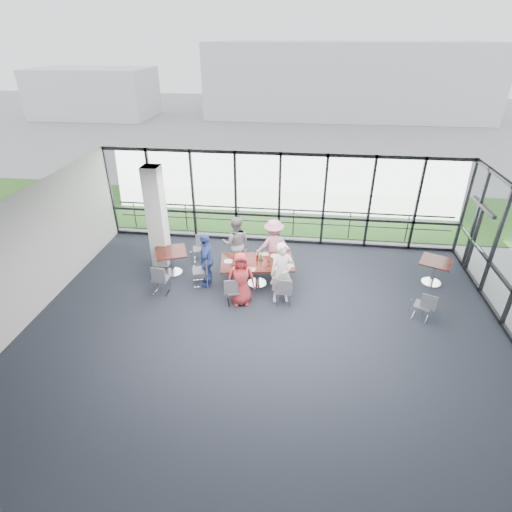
# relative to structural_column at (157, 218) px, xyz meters

# --- Properties ---
(floor) EXTENTS (12.00, 10.00, 0.02)m
(floor) POSITION_rel_structural_column_xyz_m (3.60, -3.00, -1.61)
(floor) COLOR #212730
(floor) RESTS_ON ground
(ceiling) EXTENTS (12.00, 10.00, 0.04)m
(ceiling) POSITION_rel_structural_column_xyz_m (3.60, -3.00, 1.60)
(ceiling) COLOR silver
(ceiling) RESTS_ON ground
(wall_left) EXTENTS (0.10, 10.00, 3.20)m
(wall_left) POSITION_rel_structural_column_xyz_m (-2.40, -3.00, 0.00)
(wall_left) COLOR silver
(wall_left) RESTS_ON ground
(wall_front) EXTENTS (12.00, 0.10, 3.20)m
(wall_front) POSITION_rel_structural_column_xyz_m (3.60, -8.00, 0.00)
(wall_front) COLOR silver
(wall_front) RESTS_ON ground
(curtain_wall_back) EXTENTS (12.00, 0.10, 3.20)m
(curtain_wall_back) POSITION_rel_structural_column_xyz_m (3.60, 2.00, 0.00)
(curtain_wall_back) COLOR white
(curtain_wall_back) RESTS_ON ground
(exit_door) EXTENTS (0.12, 1.60, 2.10)m
(exit_door) POSITION_rel_structural_column_xyz_m (9.60, 0.75, -0.55)
(exit_door) COLOR black
(exit_door) RESTS_ON ground
(structural_column) EXTENTS (0.50, 0.50, 3.20)m
(structural_column) POSITION_rel_structural_column_xyz_m (0.00, 0.00, 0.00)
(structural_column) COLOR white
(structural_column) RESTS_ON ground
(apron) EXTENTS (80.00, 70.00, 0.02)m
(apron) POSITION_rel_structural_column_xyz_m (3.60, 7.00, -1.62)
(apron) COLOR gray
(apron) RESTS_ON ground
(grass_strip) EXTENTS (80.00, 5.00, 0.01)m
(grass_strip) POSITION_rel_structural_column_xyz_m (3.60, 5.00, -1.59)
(grass_strip) COLOR #26501B
(grass_strip) RESTS_ON ground
(hangar_main) EXTENTS (24.00, 10.00, 6.00)m
(hangar_main) POSITION_rel_structural_column_xyz_m (7.60, 29.00, 1.40)
(hangar_main) COLOR silver
(hangar_main) RESTS_ON ground
(hangar_aux) EXTENTS (10.00, 6.00, 4.00)m
(hangar_aux) POSITION_rel_structural_column_xyz_m (-14.40, 25.00, 0.40)
(hangar_aux) COLOR silver
(hangar_aux) RESTS_ON ground
(guard_rail) EXTENTS (12.00, 0.06, 0.06)m
(guard_rail) POSITION_rel_structural_column_xyz_m (3.60, 2.60, -1.10)
(guard_rail) COLOR #2D2D33
(guard_rail) RESTS_ON ground
(main_table) EXTENTS (2.24, 1.46, 0.75)m
(main_table) POSITION_rel_structural_column_xyz_m (3.18, -0.84, -0.96)
(main_table) COLOR black
(main_table) RESTS_ON ground
(side_table_left) EXTENTS (1.18, 1.18, 0.75)m
(side_table_left) POSITION_rel_structural_column_xyz_m (0.51, -0.54, -0.96)
(side_table_left) COLOR black
(side_table_left) RESTS_ON ground
(side_table_right) EXTENTS (1.10, 1.10, 0.75)m
(side_table_right) POSITION_rel_structural_column_xyz_m (8.33, -0.17, -0.97)
(side_table_right) COLOR black
(side_table_right) RESTS_ON ground
(diner_near_left) EXTENTS (0.84, 0.63, 1.55)m
(diner_near_left) POSITION_rel_structural_column_xyz_m (2.86, -1.85, -0.83)
(diner_near_left) COLOR #C83439
(diner_near_left) RESTS_ON ground
(diner_near_right) EXTENTS (0.73, 0.60, 1.76)m
(diner_near_right) POSITION_rel_structural_column_xyz_m (3.94, -1.59, -0.72)
(diner_near_right) COLOR white
(diner_near_right) RESTS_ON ground
(diner_far_left) EXTENTS (0.90, 0.61, 1.76)m
(diner_far_left) POSITION_rel_structural_column_xyz_m (2.43, -0.03, -0.72)
(diner_far_left) COLOR gray
(diner_far_left) RESTS_ON ground
(diner_far_right) EXTENTS (1.21, 0.86, 1.69)m
(diner_far_right) POSITION_rel_structural_column_xyz_m (3.58, 0.05, -0.75)
(diner_far_right) COLOR pink
(diner_far_right) RESTS_ON ground
(diner_end) EXTENTS (0.54, 0.98, 1.66)m
(diner_end) POSITION_rel_structural_column_xyz_m (1.74, -1.05, -0.77)
(diner_end) COLOR #3550A0
(diner_end) RESTS_ON ground
(chair_main_nl) EXTENTS (0.50, 0.50, 0.82)m
(chair_main_nl) POSITION_rel_structural_column_xyz_m (2.68, -1.89, -1.19)
(chair_main_nl) COLOR slate
(chair_main_nl) RESTS_ON ground
(chair_main_nr) EXTENTS (0.42, 0.42, 0.81)m
(chair_main_nr) POSITION_rel_structural_column_xyz_m (4.04, -1.71, -1.19)
(chair_main_nr) COLOR slate
(chair_main_nr) RESTS_ON ground
(chair_main_fl) EXTENTS (0.47, 0.47, 0.96)m
(chair_main_fl) POSITION_rel_structural_column_xyz_m (2.47, 0.17, -1.12)
(chair_main_fl) COLOR slate
(chair_main_fl) RESTS_ON ground
(chair_main_fr) EXTENTS (0.50, 0.50, 0.86)m
(chair_main_fr) POSITION_rel_structural_column_xyz_m (3.48, 0.23, -1.17)
(chair_main_fr) COLOR slate
(chair_main_fr) RESTS_ON ground
(chair_main_end) EXTENTS (0.57, 0.57, 0.91)m
(chair_main_end) POSITION_rel_structural_column_xyz_m (1.54, -1.05, -1.14)
(chair_main_end) COLOR slate
(chair_main_end) RESTS_ON ground
(chair_spare_la) EXTENTS (0.46, 0.46, 0.88)m
(chair_spare_la) POSITION_rel_structural_column_xyz_m (0.53, -1.60, -1.16)
(chair_spare_la) COLOR slate
(chair_spare_la) RESTS_ON ground
(chair_spare_lb) EXTENTS (0.50, 0.50, 0.82)m
(chair_spare_lb) POSITION_rel_structural_column_xyz_m (1.15, 0.35, -1.19)
(chair_spare_lb) COLOR slate
(chair_spare_lb) RESTS_ON ground
(chair_spare_r) EXTENTS (0.52, 0.52, 0.80)m
(chair_spare_r) POSITION_rel_structural_column_xyz_m (7.59, -1.95, -1.20)
(chair_spare_r) COLOR slate
(chair_spare_r) RESTS_ON ground
(plate_nl) EXTENTS (0.26, 0.26, 0.01)m
(plate_nl) POSITION_rel_structural_column_xyz_m (2.68, -1.26, -0.84)
(plate_nl) COLOR white
(plate_nl) RESTS_ON main_table
(plate_nr) EXTENTS (0.24, 0.24, 0.01)m
(plate_nr) POSITION_rel_structural_column_xyz_m (3.81, -1.16, -0.84)
(plate_nr) COLOR white
(plate_nr) RESTS_ON main_table
(plate_fl) EXTENTS (0.25, 0.25, 0.01)m
(plate_fl) POSITION_rel_structural_column_xyz_m (2.63, -0.60, -0.84)
(plate_fl) COLOR white
(plate_fl) RESTS_ON main_table
(plate_fr) EXTENTS (0.26, 0.26, 0.01)m
(plate_fr) POSITION_rel_structural_column_xyz_m (3.66, -0.45, -0.84)
(plate_fr) COLOR white
(plate_fr) RESTS_ON main_table
(plate_end) EXTENTS (0.26, 0.26, 0.01)m
(plate_end) POSITION_rel_structural_column_xyz_m (2.36, -0.93, -0.84)
(plate_end) COLOR white
(plate_end) RESTS_ON main_table
(tumbler_a) EXTENTS (0.07, 0.07, 0.14)m
(tumbler_a) POSITION_rel_structural_column_xyz_m (2.91, -1.18, -0.78)
(tumbler_a) COLOR white
(tumbler_a) RESTS_ON main_table
(tumbler_b) EXTENTS (0.07, 0.07, 0.13)m
(tumbler_b) POSITION_rel_structural_column_xyz_m (3.52, -1.04, -0.78)
(tumbler_b) COLOR white
(tumbler_b) RESTS_ON main_table
(tumbler_c) EXTENTS (0.07, 0.07, 0.15)m
(tumbler_c) POSITION_rel_structural_column_xyz_m (3.15, -0.55, -0.78)
(tumbler_c) COLOR white
(tumbler_c) RESTS_ON main_table
(tumbler_d) EXTENTS (0.07, 0.07, 0.14)m
(tumbler_d) POSITION_rel_structural_column_xyz_m (2.54, -1.16, -0.78)
(tumbler_d) COLOR white
(tumbler_d) RESTS_ON main_table
(menu_a) EXTENTS (0.31, 0.23, 0.00)m
(menu_a) POSITION_rel_structural_column_xyz_m (3.04, -1.29, -0.85)
(menu_a) COLOR silver
(menu_a) RESTS_ON main_table
(menu_b) EXTENTS (0.32, 0.26, 0.00)m
(menu_b) POSITION_rel_structural_column_xyz_m (4.11, -0.95, -0.85)
(menu_b) COLOR silver
(menu_b) RESTS_ON main_table
(menu_c) EXTENTS (0.33, 0.27, 0.00)m
(menu_c) POSITION_rel_structural_column_xyz_m (3.33, -0.37, -0.85)
(menu_c) COLOR silver
(menu_c) RESTS_ON main_table
(condiment_caddy) EXTENTS (0.10, 0.07, 0.04)m
(condiment_caddy) POSITION_rel_structural_column_xyz_m (3.28, -0.74, -0.83)
(condiment_caddy) COLOR black
(condiment_caddy) RESTS_ON main_table
(ketchup_bottle) EXTENTS (0.06, 0.06, 0.18)m
(ketchup_bottle) POSITION_rel_structural_column_xyz_m (3.17, -0.77, -0.76)
(ketchup_bottle) COLOR #940600
(ketchup_bottle) RESTS_ON main_table
(green_bottle) EXTENTS (0.05, 0.05, 0.20)m
(green_bottle) POSITION_rel_structural_column_xyz_m (3.28, -0.75, -0.75)
(green_bottle) COLOR #247727
(green_bottle) RESTS_ON main_table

